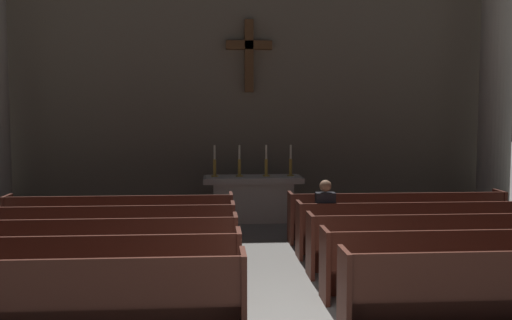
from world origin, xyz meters
name	(u,v)px	position (x,y,z in m)	size (l,w,h in m)	color
pew_left_row_1	(52,299)	(-2.57, -0.04, 0.48)	(4.09, 0.50, 0.95)	#4C2319
pew_left_row_2	(77,270)	(-2.57, 1.09, 0.48)	(4.09, 0.50, 0.95)	#4C2319
pew_left_row_3	(96,249)	(-2.57, 2.21, 0.48)	(4.09, 0.50, 0.95)	#4C2319
pew_left_row_4	(110,233)	(-2.57, 3.34, 0.48)	(4.09, 0.50, 0.95)	#4C2319
pew_left_row_5	(121,220)	(-2.57, 4.47, 0.48)	(4.09, 0.50, 0.95)	#4C2319
pew_right_row_2	(477,262)	(2.57, 1.09, 0.48)	(4.09, 0.50, 0.95)	#4C2319
pew_right_row_3	(443,243)	(2.57, 2.21, 0.48)	(4.09, 0.50, 0.95)	#4C2319
pew_right_row_4	(417,228)	(2.57, 3.34, 0.48)	(4.09, 0.50, 0.95)	#4C2319
pew_right_row_5	(396,216)	(2.57, 4.47, 0.48)	(4.09, 0.50, 0.95)	#4C2319
column_right_fourth	(496,91)	(5.83, 7.30, 2.93)	(1.14, 1.14, 6.03)	#9E998E
altar	(253,197)	(0.00, 6.72, 0.53)	(2.20, 0.90, 1.01)	#BCB7AD
candlestick_outer_left	(215,167)	(-0.85, 6.72, 1.24)	(0.16, 0.16, 0.70)	#B79338
candlestick_inner_left	(239,166)	(-0.30, 6.72, 1.24)	(0.16, 0.16, 0.70)	#B79338
candlestick_inner_right	(266,166)	(0.30, 6.72, 1.24)	(0.16, 0.16, 0.70)	#B79338
candlestick_outer_right	(291,166)	(0.85, 6.72, 1.24)	(0.16, 0.16, 0.70)	#B79338
apse_with_cross	(248,71)	(0.00, 8.34, 3.46)	(12.89, 0.46, 6.91)	#706656
lone_worshipper	(324,216)	(0.98, 3.38, 0.69)	(0.32, 0.43, 1.32)	#26262B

